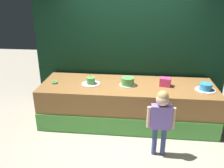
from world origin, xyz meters
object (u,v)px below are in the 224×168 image
object	(u,v)px
cake_left	(91,81)
cake_center	(128,81)
cake_right	(206,87)
pink_box	(165,82)
child_figure	(161,115)
donut	(55,82)

from	to	relation	value
cake_left	cake_center	size ratio (longest dim) A/B	1.16
cake_center	cake_right	size ratio (longest dim) A/B	0.84
pink_box	cake_right	world-z (taller)	cake_right
child_figure	cake_left	bearing A→B (deg)	142.54
pink_box	cake_center	world-z (taller)	cake_center
donut	cake_right	bearing A→B (deg)	-0.77
cake_center	child_figure	bearing A→B (deg)	-60.56
child_figure	cake_center	size ratio (longest dim) A/B	3.61
cake_center	donut	bearing A→B (deg)	-177.74
cake_left	donut	bearing A→B (deg)	-176.72
cake_right	child_figure	bearing A→B (deg)	-134.12
cake_left	cake_center	world-z (taller)	cake_center
pink_box	donut	bearing A→B (deg)	-177.61
cake_center	cake_right	bearing A→B (deg)	-3.80
donut	cake_right	xyz separation A→B (m)	(2.75, -0.04, 0.04)
cake_center	cake_right	distance (m)	1.38
cake_left	cake_right	bearing A→B (deg)	-2.12
donut	cake_left	world-z (taller)	cake_left
donut	cake_left	bearing A→B (deg)	3.28
pink_box	cake_center	distance (m)	0.69
pink_box	cake_right	xyz separation A→B (m)	(0.69, -0.12, -0.02)
child_figure	cake_right	size ratio (longest dim) A/B	3.03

